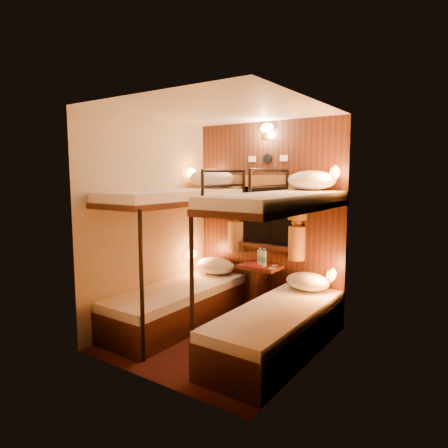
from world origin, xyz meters
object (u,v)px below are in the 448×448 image
Objects in this scene: bunk_left at (178,278)px; bottle_right at (264,259)px; bunk_right at (278,298)px; table at (259,284)px; bottle_left at (260,257)px.

bottle_right is (0.73, 0.73, 0.19)m from bunk_left.
bottle_right is at bearing 44.94° from bunk_left.
bottle_right is at bearing 127.50° from bunk_right.
table is 2.87× the size of bottle_right.
bunk_left is at bearing 180.00° from bunk_right.
bunk_left reaches higher than bottle_right.
bottle_left is (-0.01, 0.03, 0.33)m from table.
bunk_left reaches higher than table.
bunk_left reaches higher than bottle_left.
table is at bearing 129.67° from bunk_right.
bunk_left is 8.31× the size of bottle_right.
bunk_right is at bearing -52.50° from bottle_right.
bottle_right reaches higher than table.
table is at bearing -62.48° from bottle_left.
bunk_right reaches higher than bottle_left.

